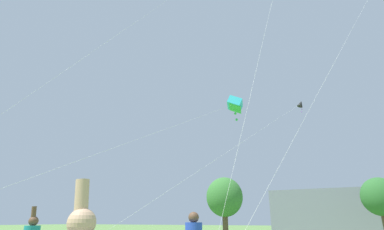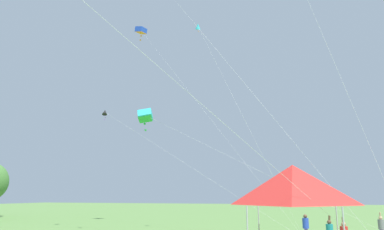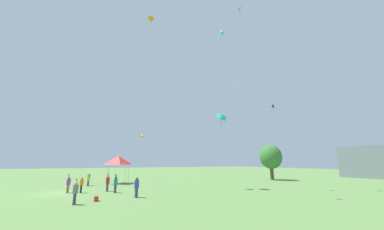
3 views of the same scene
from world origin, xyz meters
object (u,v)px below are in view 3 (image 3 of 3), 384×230
Objects in this scene: person_blue_shirt at (137,186)px; person_yellow_shirt at (88,180)px; festival_tent at (118,160)px; kite_pink_delta_5 at (234,16)px; person_teal_shirt at (116,183)px; person_purple_shirt at (68,184)px; kite_cyan_box_4 at (221,117)px; person_orange_shirt at (81,184)px; person_red_shirt at (108,182)px; kite_black_diamond_3 at (272,106)px; kite_orange_diamond_6 at (151,17)px; person_green_shirt at (89,179)px; kite_cyan_diamond_0 at (221,32)px; kite_orange_diamond_2 at (142,135)px; cooler_box at (96,199)px; person_grey_shirt at (75,192)px.

person_yellow_shirt is at bearing -49.23° from person_blue_shirt.
person_blue_shirt is (15.13, -0.15, -2.58)m from festival_tent.
kite_pink_delta_5 reaches higher than festival_tent.
festival_tent reaches higher than person_teal_shirt.
person_purple_shirt is at bearing -35.54° from festival_tent.
kite_pink_delta_5 reaches higher than kite_cyan_box_4.
festival_tent reaches higher than person_orange_shirt.
person_red_shirt is at bearing -102.02° from kite_pink_delta_5.
festival_tent is 2.13× the size of person_purple_shirt.
kite_pink_delta_5 reaches higher than kite_black_diamond_3.
kite_orange_diamond_6 reaches higher than kite_pink_delta_5.
kite_pink_delta_5 is at bearing -21.48° from person_yellow_shirt.
person_green_shirt is 7.80m from person_purple_shirt.
festival_tent is 24.30m from kite_orange_diamond_6.
person_yellow_shirt is 6.95m from person_purple_shirt.
person_orange_shirt is at bearing -121.55° from kite_cyan_diamond_0.
festival_tent is 2.13× the size of person_teal_shirt.
kite_orange_diamond_2 is (-10.76, 9.73, 8.09)m from person_yellow_shirt.
kite_orange_diamond_6 is (-10.00, 6.54, 26.84)m from cooler_box.
kite_orange_diamond_2 is (-23.81, 5.70, 7.90)m from person_blue_shirt.
person_blue_shirt is 0.07× the size of kite_pink_delta_5.
person_purple_shirt is (-6.85, -2.58, 0.77)m from cooler_box.
kite_cyan_diamond_0 is 0.69× the size of kite_pink_delta_5.
person_teal_shirt is 10.05m from person_green_shirt.
kite_pink_delta_5 is (10.69, 18.57, 25.44)m from person_yellow_shirt.
kite_cyan_box_4 is at bearing 42.13° from festival_tent.
cooler_box is 0.03× the size of kite_cyan_diamond_0.
cooler_box is at bearing -99.46° from kite_cyan_diamond_0.
person_teal_shirt is 0.17× the size of kite_orange_diamond_2.
cooler_box is 23.37m from kite_black_diamond_3.
kite_orange_diamond_6 is at bearing -117.39° from person_purple_shirt.
festival_tent is 5.42m from person_yellow_shirt.
person_blue_shirt is 14.50m from kite_cyan_box_4.
festival_tent is at bearing -152.61° from kite_orange_diamond_6.
festival_tent is 0.22× the size of kite_cyan_diamond_0.
kite_black_diamond_3 is 7.01m from kite_cyan_box_4.
kite_orange_diamond_2 reaches higher than cooler_box.
person_orange_shirt is at bearing -162.00° from person_purple_shirt.
person_red_shirt is at bearing -66.39° from person_yellow_shirt.
person_orange_shirt is 0.91× the size of person_blue_shirt.
kite_orange_diamond_2 reaches higher than person_yellow_shirt.
kite_cyan_diamond_0 is at bearing -39.83° from person_orange_shirt.
person_teal_shirt is 21.85m from kite_black_diamond_3.
kite_pink_delta_5 is at bearing 48.42° from festival_tent.
person_green_shirt is at bearing 129.60° from person_red_shirt.
person_red_shirt reaches higher than person_grey_shirt.
kite_orange_diamond_2 reaches higher than person_grey_shirt.
kite_pink_delta_5 is at bearing 98.81° from cooler_box.
kite_cyan_diamond_0 is 10.95m from kite_cyan_box_4.
person_orange_shirt is 0.98× the size of person_green_shirt.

